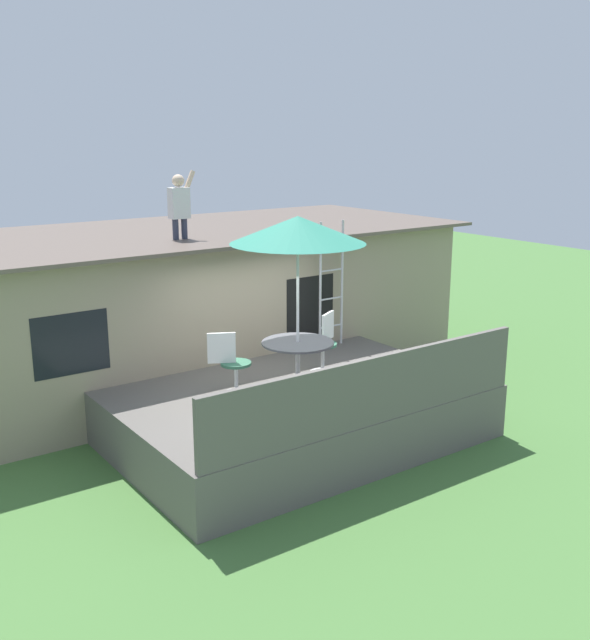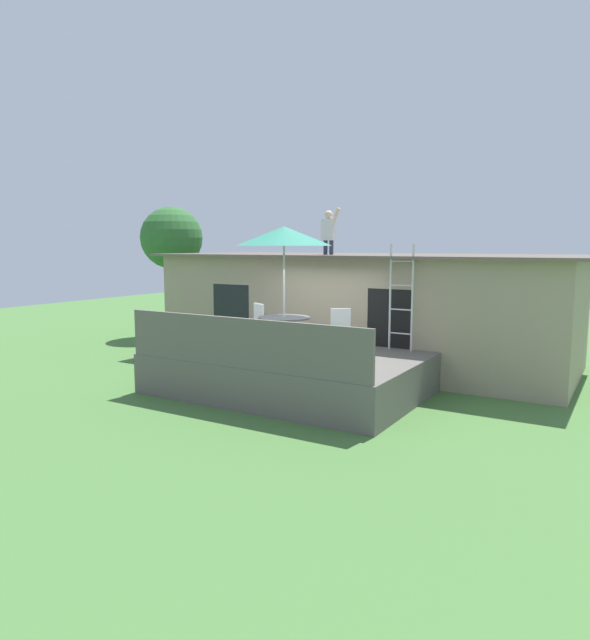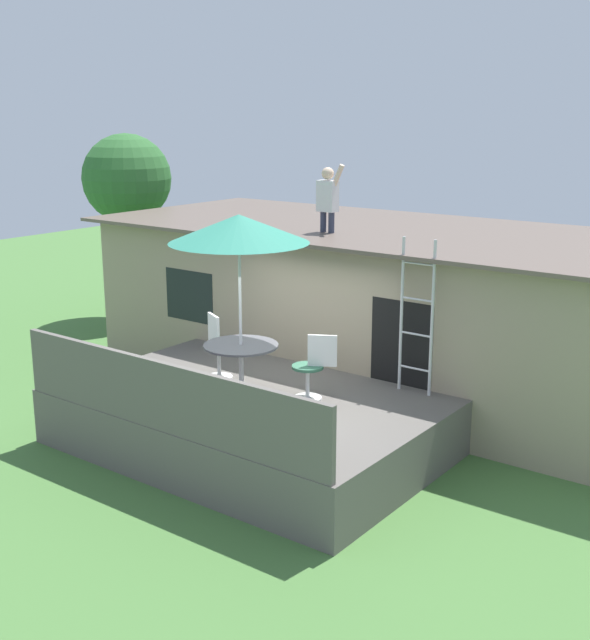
{
  "view_description": "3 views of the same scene",
  "coord_description": "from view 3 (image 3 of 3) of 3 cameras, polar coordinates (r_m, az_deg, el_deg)",
  "views": [
    {
      "loc": [
        -5.97,
        -8.31,
        4.44
      ],
      "look_at": [
        0.57,
        0.79,
        1.58
      ],
      "focal_mm": 41.13,
      "sensor_mm": 36.0,
      "label": 1
    },
    {
      "loc": [
        5.98,
        -9.74,
        2.96
      ],
      "look_at": [
        -0.29,
        0.64,
        1.38
      ],
      "focal_mm": 32.07,
      "sensor_mm": 36.0,
      "label": 2
    },
    {
      "loc": [
        6.98,
        -8.29,
        4.66
      ],
      "look_at": [
        0.04,
        0.95,
        1.68
      ],
      "focal_mm": 45.54,
      "sensor_mm": 36.0,
      "label": 3
    }
  ],
  "objects": [
    {
      "name": "patio_umbrella",
      "position": [
        10.87,
        -3.97,
        6.41
      ],
      "size": [
        1.9,
        1.9,
        2.54
      ],
      "color": "silver",
      "rests_on": "deck"
    },
    {
      "name": "step_ladder",
      "position": [
        11.36,
        8.54,
        0.22
      ],
      "size": [
        0.52,
        0.04,
        2.2
      ],
      "color": "silver",
      "rests_on": "deck"
    },
    {
      "name": "backyard_tree",
      "position": [
        18.76,
        -11.74,
        9.59
      ],
      "size": [
        1.98,
        1.98,
        4.2
      ],
      "color": "brown",
      "rests_on": "ground"
    },
    {
      "name": "ground_plane",
      "position": [
        11.8,
        -2.97,
        -8.83
      ],
      "size": [
        40.0,
        40.0,
        0.0
      ],
      "primitive_type": "plane",
      "color": "#477538"
    },
    {
      "name": "patio_chair_right",
      "position": [
        11.14,
        1.27,
        -3.34
      ],
      "size": [
        0.58,
        0.44,
        0.92
      ],
      "rotation": [
        0.0,
        0.0,
        -2.63
      ],
      "color": "silver",
      "rests_on": "deck"
    },
    {
      "name": "patio_table",
      "position": [
        11.25,
        -3.81,
        -2.5
      ],
      "size": [
        1.04,
        1.04,
        0.74
      ],
      "color": "silver",
      "rests_on": "deck"
    },
    {
      "name": "person_figure",
      "position": [
        13.23,
        2.34,
        8.77
      ],
      "size": [
        0.47,
        0.2,
        1.11
      ],
      "color": "#33384C",
      "rests_on": "house"
    },
    {
      "name": "house",
      "position": [
        14.18,
        6.31,
        0.97
      ],
      "size": [
        10.5,
        4.5,
        2.75
      ],
      "color": "gray",
      "rests_on": "ground"
    },
    {
      "name": "patio_chair_left",
      "position": [
        12.15,
        -5.5,
        -1.89
      ],
      "size": [
        0.58,
        0.44,
        0.92
      ],
      "rotation": [
        0.0,
        0.0,
        -0.48
      ],
      "color": "silver",
      "rests_on": "deck"
    },
    {
      "name": "deck_railing",
      "position": [
        10.17,
        -9.32,
        -5.33
      ],
      "size": [
        5.13,
        0.08,
        0.9
      ],
      "primitive_type": "cube",
      "color": "#605B56",
      "rests_on": "deck"
    },
    {
      "name": "deck",
      "position": [
        11.65,
        -3.0,
        -7.03
      ],
      "size": [
        5.23,
        3.55,
        0.8
      ],
      "primitive_type": "cube",
      "color": "#605B56",
      "rests_on": "ground"
    }
  ]
}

